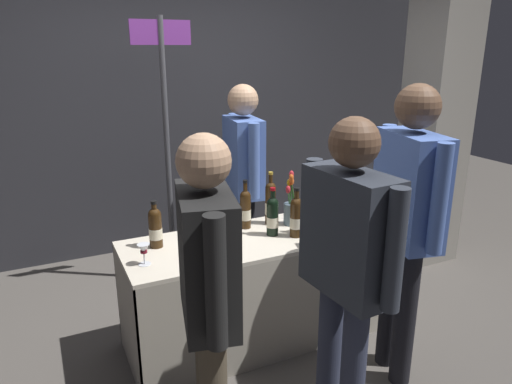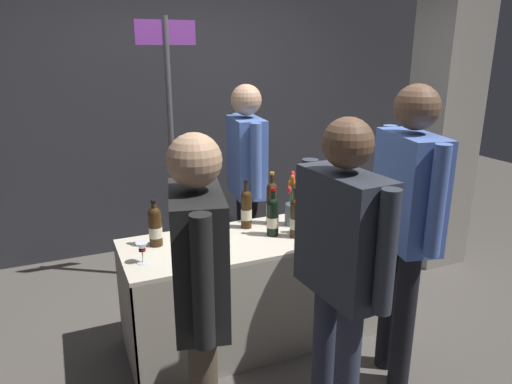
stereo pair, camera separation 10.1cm
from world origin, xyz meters
The scene contains 20 objects.
ground_plane centered at (0.00, 0.00, 0.00)m, with size 12.00×12.00×0.00m, color #514C47.
back_partition centered at (0.00, 1.88, 1.22)m, with size 7.35×0.12×2.44m, color #2D2D33.
concrete_pillar centered at (2.00, 0.53, 1.75)m, with size 0.44×0.44×3.49m, color gray.
tasting_table centered at (0.00, 0.00, 0.50)m, with size 1.69×0.63×0.73m.
featured_wine_bottle centered at (-0.61, 0.12, 0.86)m, with size 0.08×0.08×0.29m.
display_bottle_0 centered at (0.51, 0.10, 0.86)m, with size 0.07×0.07×0.31m.
display_bottle_1 centered at (-0.24, 0.07, 0.87)m, with size 0.07×0.07×0.33m.
display_bottle_2 centered at (0.35, -0.09, 0.86)m, with size 0.07×0.07×0.30m.
display_bottle_3 centered at (0.11, -0.01, 0.86)m, with size 0.08×0.08×0.32m.
display_bottle_4 centered at (0.23, -0.10, 0.87)m, with size 0.08×0.08×0.32m.
display_bottle_5 centered at (0.01, 0.18, 0.87)m, with size 0.07×0.07×0.33m.
display_bottle_6 centered at (0.19, 0.18, 0.88)m, with size 0.07×0.07×0.37m.
wine_glass_near_vendor centered at (-0.73, -0.09, 0.82)m, with size 0.07×0.07×0.12m.
flower_vase centered at (0.31, 0.10, 0.85)m, with size 0.09×0.09×0.38m.
brochure_stand centered at (-0.42, -0.07, 0.80)m, with size 0.16×0.01×0.13m, color silver.
vendor_presenter centered at (0.19, 0.62, 0.98)m, with size 0.26×0.58×1.64m.
taster_foreground_right centered at (-0.63, -0.85, 0.95)m, with size 0.30×0.60×1.58m.
taster_foreground_left centered at (0.02, -0.93, 0.97)m, with size 0.24×0.63×1.62m.
taster_foreground_centre centered at (0.59, -0.68, 1.04)m, with size 0.31×0.61×1.72m.
booth_signpost centered at (-0.27, 1.05, 1.28)m, with size 0.45×0.04×2.11m.
Camera 1 is at (-1.20, -2.51, 1.89)m, focal length 32.95 mm.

